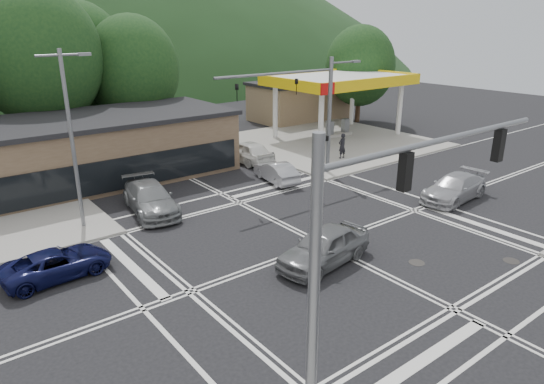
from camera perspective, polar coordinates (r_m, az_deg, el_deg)
ground at (r=23.68m, az=5.93°, el=-6.09°), size 120.00×120.00×0.00m
sidewalk_ne at (r=43.79m, az=6.75°, el=5.94°), size 16.00×16.00×0.15m
gas_station_canopy at (r=45.01m, az=7.96°, el=12.68°), size 12.32×8.34×5.75m
convenience_store at (r=53.99m, az=3.19°, el=10.55°), size 10.00×6.00×3.80m
commercial_row at (r=34.05m, az=-24.89°, el=3.71°), size 24.00×8.00×4.00m
tree_n_b at (r=40.40m, az=-25.73°, el=14.20°), size 9.00×9.00×12.98m
tree_n_c at (r=42.59m, az=-16.09°, el=13.72°), size 7.60×7.60×10.87m
tree_n_e at (r=45.32m, az=-21.76°, el=14.25°), size 8.40×8.40×11.98m
tree_ne at (r=52.75m, az=10.34°, el=14.38°), size 7.20×7.20×9.99m
streetlight_nw at (r=25.69m, az=-22.46°, el=6.48°), size 2.50×0.25×9.00m
signal_mast_ne at (r=32.53m, az=5.21°, el=10.32°), size 11.65×0.30×8.00m
signal_mast_sw at (r=12.21m, az=11.37°, el=-5.30°), size 9.14×0.28×8.00m
car_blue_west at (r=22.32m, az=-23.95°, el=-7.70°), size 4.51×2.27×1.22m
car_grey_center at (r=21.49m, az=6.14°, el=-6.41°), size 5.13×2.67×1.67m
car_silver_east at (r=31.03m, az=20.67°, el=0.47°), size 5.35×2.54×1.51m
car_queue_a at (r=32.40m, az=0.51°, el=2.38°), size 2.11×4.31×1.36m
car_queue_b at (r=36.98m, az=-2.92°, el=4.78°), size 2.08×5.01×1.70m
car_northbound at (r=27.98m, az=-14.13°, el=-0.73°), size 3.13×5.84×1.61m
pedestrian at (r=37.90m, az=8.25°, el=5.40°), size 0.73×0.50×1.95m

